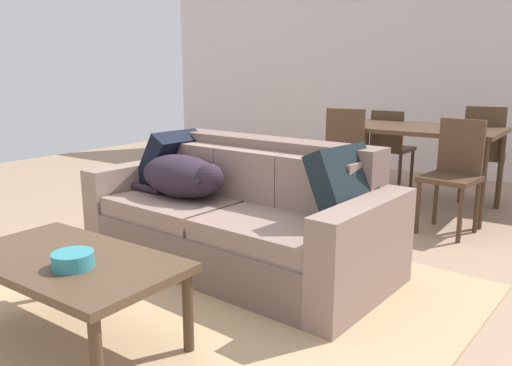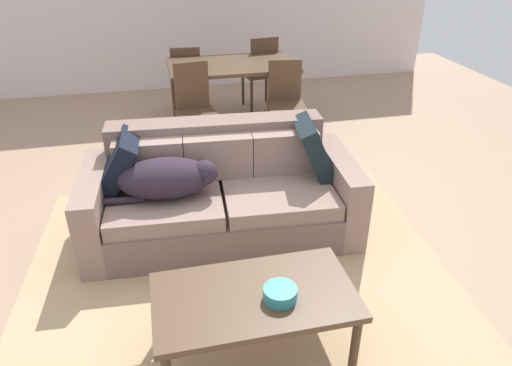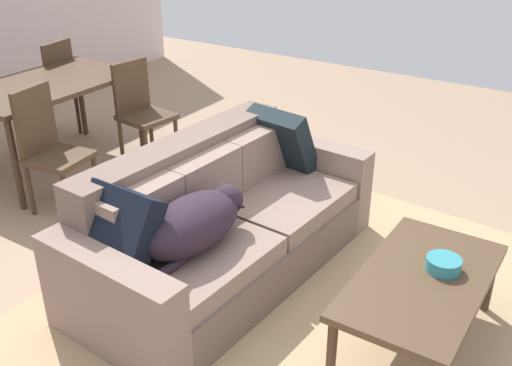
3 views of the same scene
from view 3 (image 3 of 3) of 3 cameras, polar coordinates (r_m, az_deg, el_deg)
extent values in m
plane|color=tan|center=(3.80, -3.10, -9.29)|extent=(10.00, 10.00, 0.00)
cube|color=tan|center=(3.54, 9.39, -12.67)|extent=(3.18, 3.49, 0.01)
cube|color=#745D54|center=(3.80, -2.69, -6.52)|extent=(1.77, 1.06, 0.30)
cube|color=gray|center=(3.42, -7.31, -6.60)|extent=(0.89, 0.96, 0.12)
cube|color=gray|center=(3.98, 1.12, -1.25)|extent=(0.89, 0.96, 0.12)
cube|color=#745D54|center=(3.78, -7.00, 1.34)|extent=(1.72, 0.35, 0.40)
cube|color=gray|center=(3.34, -10.77, -3.10)|extent=(0.53, 0.19, 0.34)
cube|color=gray|center=(3.67, -4.80, 0.14)|extent=(0.53, 0.19, 0.34)
cube|color=gray|center=(4.04, 0.12, 2.82)|extent=(0.53, 0.19, 0.34)
cube|color=gray|center=(3.18, -13.74, -11.57)|extent=(0.24, 0.96, 0.60)
cube|color=gray|center=(4.40, 5.04, 0.50)|extent=(0.24, 0.96, 0.60)
ellipsoid|color=#2D202D|center=(3.27, -6.21, -3.92)|extent=(0.70, 0.40, 0.29)
sphere|color=#2D202D|center=(3.43, -2.75, -1.62)|extent=(0.18, 0.18, 0.18)
cone|color=black|center=(3.39, -1.66, -2.15)|extent=(0.09, 0.11, 0.08)
cylinder|color=#2D202D|center=(3.11, -8.94, -8.45)|extent=(0.31, 0.07, 0.05)
cube|color=black|center=(3.17, -13.19, -4.46)|extent=(0.37, 0.46, 0.45)
cube|color=black|center=(4.17, 2.46, 4.13)|extent=(0.37, 0.49, 0.47)
cube|color=brown|center=(3.19, 15.64, -9.03)|extent=(1.10, 0.60, 0.04)
cylinder|color=#473322|center=(3.69, 21.49, -8.90)|extent=(0.05, 0.05, 0.40)
cylinder|color=#473322|center=(3.02, 7.26, -15.81)|extent=(0.05, 0.05, 0.40)
cylinder|color=#473322|center=(3.77, 14.07, -6.81)|extent=(0.05, 0.05, 0.40)
cylinder|color=teal|center=(3.25, 17.56, -7.44)|extent=(0.18, 0.18, 0.07)
cube|color=#493322|center=(5.30, -19.52, 8.92)|extent=(1.44, 0.87, 0.04)
cylinder|color=#3E2B1D|center=(4.77, -22.06, 1.58)|extent=(0.05, 0.05, 0.73)
cylinder|color=#3E2B1D|center=(5.56, -11.07, 6.55)|extent=(0.05, 0.05, 0.73)
cylinder|color=#3E2B1D|center=(6.10, -16.42, 7.75)|extent=(0.05, 0.05, 0.73)
cube|color=#493322|center=(4.62, -18.36, 2.30)|extent=(0.45, 0.45, 0.04)
cube|color=#493322|center=(4.65, -20.48, 5.68)|extent=(0.36, 0.09, 0.50)
cylinder|color=#412E1E|center=(4.50, -17.77, -1.48)|extent=(0.04, 0.04, 0.41)
cylinder|color=#412E1E|center=(4.72, -15.09, 0.26)|extent=(0.04, 0.04, 0.41)
cylinder|color=#412E1E|center=(4.72, -20.86, -0.63)|extent=(0.04, 0.04, 0.41)
cylinder|color=#412E1E|center=(4.93, -18.16, 1.00)|extent=(0.04, 0.04, 0.41)
cube|color=#493322|center=(5.23, -10.43, 6.24)|extent=(0.45, 0.45, 0.04)
cube|color=#493322|center=(5.29, -11.91, 9.09)|extent=(0.36, 0.08, 0.44)
cylinder|color=#412E1E|center=(5.09, -10.45, 2.84)|extent=(0.04, 0.04, 0.43)
cylinder|color=#412E1E|center=(5.29, -7.64, 3.98)|extent=(0.04, 0.04, 0.43)
cylinder|color=#412E1E|center=(5.34, -12.80, 3.77)|extent=(0.04, 0.04, 0.43)
cylinder|color=#412E1E|center=(5.53, -10.02, 4.84)|extent=(0.04, 0.04, 0.43)
cube|color=#493322|center=(6.11, -19.29, 8.27)|extent=(0.45, 0.45, 0.04)
cube|color=#493322|center=(5.92, -18.37, 10.48)|extent=(0.36, 0.09, 0.48)
cylinder|color=#412E1E|center=(6.41, -19.07, 6.87)|extent=(0.04, 0.04, 0.44)
cylinder|color=#412E1E|center=(6.19, -21.17, 5.83)|extent=(0.04, 0.04, 0.44)
cylinder|color=#412E1E|center=(6.19, -16.75, 6.51)|extent=(0.04, 0.04, 0.44)
cylinder|color=#412E1E|center=(5.96, -18.84, 5.44)|extent=(0.04, 0.04, 0.44)
camera|label=1|loc=(4.68, 40.82, 8.55)|focal=35.48mm
camera|label=2|loc=(2.47, 65.18, 11.09)|focal=32.95mm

